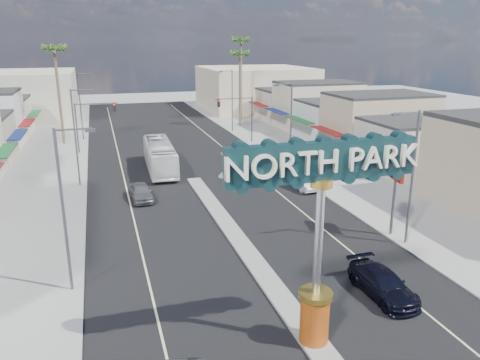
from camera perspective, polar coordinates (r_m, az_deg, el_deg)
ground at (r=47.06m, az=-5.93°, el=0.38°), size 160.00×160.00×0.00m
road at (r=47.05m, az=-5.93°, el=0.38°), size 20.00×120.00×0.01m
median_island at (r=32.37m, az=-0.34°, el=-7.12°), size 1.30×30.00×0.16m
sidewalk_left at (r=46.60m, az=-23.06°, el=-0.99°), size 8.00×120.00×0.12m
sidewalk_right at (r=51.44m, az=9.55°, el=1.72°), size 8.00×120.00×0.12m
storefront_row_right at (r=66.71m, az=12.49°, el=7.55°), size 12.00×42.00×6.00m
backdrop_far_left at (r=90.86m, az=-25.81°, el=9.28°), size 20.00×20.00×8.00m
backdrop_far_right at (r=94.87m, az=1.87°, el=11.15°), size 20.00×20.00×8.00m
gateway_sign at (r=19.79m, az=9.70°, el=-4.97°), size 8.20×1.50×9.15m
traffic_signal_left at (r=59.05m, az=-17.62°, el=7.27°), size 5.09×0.45×6.00m
traffic_signal_right at (r=61.63m, az=-0.15°, el=8.41°), size 5.09×0.45×6.00m
streetlight_l_near at (r=25.76m, az=-20.47°, el=-2.69°), size 2.03×0.22×9.00m
streetlight_l_mid at (r=45.15m, az=-19.28°, el=5.45°), size 2.03×0.22×9.00m
streetlight_l_far at (r=66.90m, az=-18.77°, el=8.88°), size 2.03×0.22×9.00m
streetlight_r_near at (r=31.89m, az=20.10°, el=0.97°), size 2.03×0.22×9.00m
streetlight_r_mid at (r=48.91m, az=6.05°, el=7.09°), size 2.03×0.22×9.00m
streetlight_r_far at (r=69.49m, az=-1.09°, el=10.01°), size 2.03×0.22×9.00m
palm_left_far at (r=64.56m, az=-21.68°, el=14.10°), size 2.60×2.60×13.10m
palm_right_mid at (r=73.63m, az=-0.02°, el=14.71°), size 2.60×2.60×12.10m
palm_right_far at (r=79.91m, az=0.11°, el=16.15°), size 2.60×2.60×14.10m
suv_right at (r=26.61m, az=17.01°, el=-11.99°), size 2.08×4.90×1.41m
car_parked_left at (r=40.78m, az=-11.99°, el=-1.44°), size 1.93×4.27×1.43m
car_parked_right at (r=43.42m, az=7.52°, el=-0.10°), size 1.87×4.44×1.43m
city_bus at (r=49.59m, az=-9.75°, el=2.92°), size 2.97×11.19×3.09m
bank_pylon_sign at (r=33.17m, az=18.57°, el=1.37°), size 0.64×1.97×6.29m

